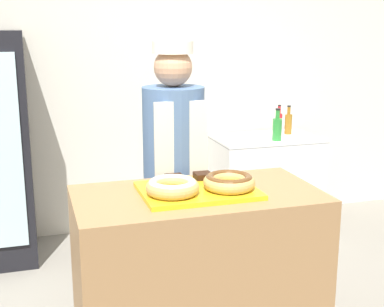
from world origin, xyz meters
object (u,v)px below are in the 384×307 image
Objects in this scene: donut_chocolate_glaze at (229,181)px; baker_person at (174,176)px; chest_freezer at (265,182)px; donut_light_glaze at (172,186)px; bottle_amber at (288,123)px; bottle_red at (279,122)px; serving_tray at (198,191)px; bottle_green at (277,128)px; brownie_back_right at (203,176)px; brownie_back_left at (174,178)px.

baker_person is at bearing 100.98° from donut_chocolate_glaze.
donut_light_glaze is at bearing -126.29° from chest_freezer.
chest_freezer is at bearing 60.14° from donut_chocolate_glaze.
bottle_amber is 0.99× the size of bottle_red.
bottle_green is at bearing 52.93° from serving_tray.
chest_freezer is (1.33, 1.81, -0.61)m from donut_light_glaze.
baker_person is at bearing 97.33° from brownie_back_right.
baker_person is 1.59m from bottle_green.
brownie_back_left is 1.00× the size of brownie_back_right.
serving_tray is 2.20× the size of donut_light_glaze.
brownie_back_left reaches higher than serving_tray.
donut_chocolate_glaze is 2.29m from bottle_amber.
brownie_back_right is at bearing 107.55° from donut_chocolate_glaze.
bottle_green is (1.22, 1.61, -0.04)m from serving_tray.
serving_tray reaches higher than chest_freezer.
donut_light_glaze is 0.65m from baker_person.
serving_tray is at bearing 20.69° from donut_light_glaze.
donut_light_glaze reaches higher than brownie_back_right.
bottle_amber is at bearing 51.03° from brownie_back_right.
bottle_red is (1.34, 1.33, 0.03)m from baker_person.
brownie_back_right is 2.03m from chest_freezer.
serving_tray is at bearing -63.60° from brownie_back_left.
serving_tray is 0.18m from brownie_back_right.
baker_person is (-0.12, 0.61, -0.13)m from donut_chocolate_glaze.
donut_chocolate_glaze is 2.97× the size of brownie_back_left.
bottle_green is at bearing 57.26° from donut_chocolate_glaze.
bottle_red reaches higher than brownie_back_right.
bottle_amber is at bearing 45.78° from bottle_green.
donut_light_glaze is 1.00× the size of bottle_red.
brownie_back_right is 2.15m from bottle_red.
brownie_back_right is 0.32× the size of bottle_green.
baker_person is (-0.05, 0.40, -0.11)m from brownie_back_right.
brownie_back_right is 0.42m from baker_person.
serving_tray is 0.16m from donut_light_glaze.
bottle_red is at bearing 53.29° from brownie_back_right.
bottle_green is (1.19, 1.05, 0.04)m from baker_person.
serving_tray is 0.18m from brownie_back_left.
donut_chocolate_glaze is 2.97× the size of brownie_back_right.
baker_person is (0.17, 0.61, -0.13)m from donut_light_glaze.
brownie_back_right is at bearing -82.67° from baker_person.
bottle_amber is at bearing 17.21° from chest_freezer.
baker_person is at bearing -133.93° from chest_freezer.
donut_chocolate_glaze reaches higher than brownie_back_left.
chest_freezer is 3.49× the size of bottle_red.
baker_person reaches higher than donut_light_glaze.
brownie_back_left is at bearing -128.30° from chest_freezer.
donut_light_glaze is at bearing -136.47° from brownie_back_right.
bottle_green is at bearing 41.57° from baker_person.
donut_chocolate_glaze is 1.98m from bottle_green.
bottle_amber is (1.51, 1.68, -0.08)m from brownie_back_left.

